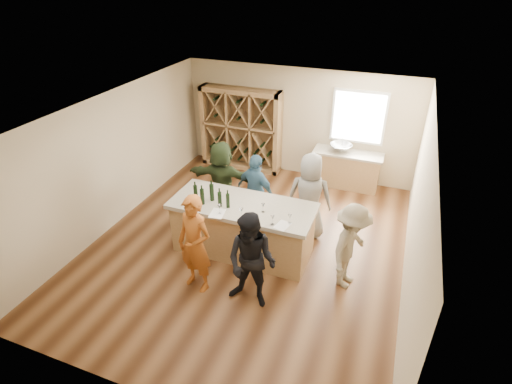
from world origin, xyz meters
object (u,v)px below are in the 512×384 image
(wine_rack, at_px, (241,129))
(wine_bottle_c, at_px, (212,192))
(person_far_right, at_px, (309,197))
(wine_bottle_b, at_px, (202,197))
(wine_bottle_d, at_px, (220,199))
(person_far_left, at_px, (222,180))
(sink, at_px, (341,148))
(wine_bottle_a, at_px, (196,193))
(person_near_right, at_px, (252,262))
(wine_bottle_e, at_px, (228,201))
(person_far_mid, at_px, (256,192))
(tasting_counter_base, at_px, (243,230))
(person_server, at_px, (351,247))
(person_near_left, at_px, (195,244))

(wine_rack, xyz_separation_m, wine_bottle_c, (0.89, -3.54, 0.15))
(person_far_right, bearing_deg, wine_bottle_b, 28.28)
(wine_bottle_d, height_order, person_far_left, person_far_left)
(wine_bottle_c, relative_size, person_far_right, 0.18)
(sink, height_order, wine_bottle_b, wine_bottle_b)
(wine_bottle_a, relative_size, person_near_right, 0.18)
(person_near_right, relative_size, person_far_right, 0.94)
(sink, xyz_separation_m, wine_bottle_e, (-1.42, -3.59, 0.21))
(person_far_mid, bearing_deg, tasting_counter_base, 115.25)
(wine_rack, height_order, person_far_mid, wine_rack)
(person_server, xyz_separation_m, person_far_right, (-1.03, 1.20, 0.11))
(wine_bottle_b, distance_m, person_far_left, 1.40)
(wine_bottle_a, xyz_separation_m, person_near_right, (1.54, -1.06, -0.37))
(person_server, bearing_deg, person_near_left, 125.59)
(wine_rack, xyz_separation_m, person_server, (3.55, -3.68, -0.29))
(sink, relative_size, tasting_counter_base, 0.21)
(wine_bottle_e, bearing_deg, person_near_right, -50.07)
(person_far_left, bearing_deg, wine_bottle_c, 100.57)
(wine_bottle_c, height_order, person_near_right, person_near_right)
(wine_bottle_e, bearing_deg, wine_rack, 109.21)
(wine_rack, bearing_deg, wine_bottle_c, -75.85)
(person_far_right, relative_size, person_far_left, 1.05)
(person_near_right, height_order, person_far_right, person_far_right)
(person_near_left, bearing_deg, sink, 83.09)
(person_far_mid, relative_size, person_far_right, 0.90)
(sink, relative_size, person_near_left, 0.30)
(wine_bottle_a, bearing_deg, person_far_left, 92.33)
(wine_bottle_a, height_order, person_far_right, person_far_right)
(sink, xyz_separation_m, wine_bottle_b, (-1.91, -3.65, 0.22))
(wine_bottle_a, bearing_deg, person_server, -0.81)
(person_server, height_order, person_far_mid, person_far_mid)
(person_server, bearing_deg, wine_bottle_b, 104.29)
(wine_bottle_e, distance_m, person_far_mid, 1.19)
(wine_bottle_c, relative_size, person_far_mid, 0.20)
(person_far_mid, xyz_separation_m, person_far_left, (-0.85, 0.15, 0.05))
(tasting_counter_base, height_order, wine_bottle_d, wine_bottle_d)
(wine_bottle_c, xyz_separation_m, person_far_mid, (0.51, 1.00, -0.42))
(tasting_counter_base, relative_size, wine_bottle_b, 8.35)
(tasting_counter_base, bearing_deg, wine_bottle_a, -168.73)
(wine_bottle_c, relative_size, person_near_left, 0.19)
(wine_bottle_d, distance_m, person_server, 2.46)
(wine_bottle_c, bearing_deg, wine_bottle_a, -160.09)
(person_far_right, bearing_deg, sink, -101.35)
(wine_bottle_c, distance_m, wine_bottle_e, 0.40)
(tasting_counter_base, xyz_separation_m, wine_bottle_d, (-0.36, -0.21, 0.73))
(tasting_counter_base, bearing_deg, wine_bottle_e, -136.56)
(tasting_counter_base, relative_size, wine_bottle_d, 8.75)
(wine_bottle_c, bearing_deg, wine_bottle_b, -120.34)
(wine_bottle_c, relative_size, person_server, 0.21)
(wine_bottle_a, distance_m, wine_bottle_b, 0.20)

